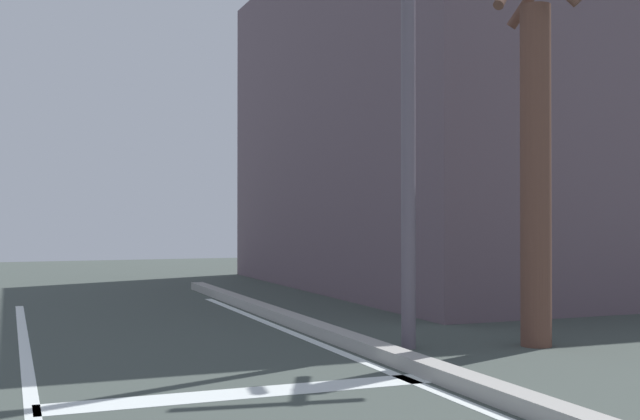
{
  "coord_description": "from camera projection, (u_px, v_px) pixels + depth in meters",
  "views": [
    {
      "loc": [
        -0.61,
        2.21,
        1.44
      ],
      "look_at": [
        1.27,
        6.96,
        1.49
      ],
      "focal_mm": 44.42,
      "sensor_mm": 36.0,
      "label": 1
    }
  ],
  "objects": [
    {
      "name": "building_block",
      "position": [
        505.0,
        129.0,
        17.12
      ],
      "size": [
        9.12,
        10.33,
        6.76
      ],
      "primitive_type": "cube",
      "color": "#64525D",
      "rests_on": "ground"
    },
    {
      "name": "roadside_tree",
      "position": [
        535.0,
        155.0,
        8.88
      ],
      "size": [
        1.15,
        1.14,
        4.79
      ],
      "color": "brown",
      "rests_on": "ground"
    },
    {
      "name": "stop_bar",
      "position": [
        245.0,
        393.0,
        6.48
      ],
      "size": [
        3.28,
        0.4,
        0.01
      ],
      "primitive_type": "cube",
      "color": "silver",
      "rests_on": "ground"
    },
    {
      "name": "traffic_signal_mast",
      "position": [
        330.0,
        18.0,
        8.41
      ],
      "size": [
        3.73,
        0.34,
        5.2
      ],
      "color": "#5F5562",
      "rests_on": "ground"
    }
  ]
}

